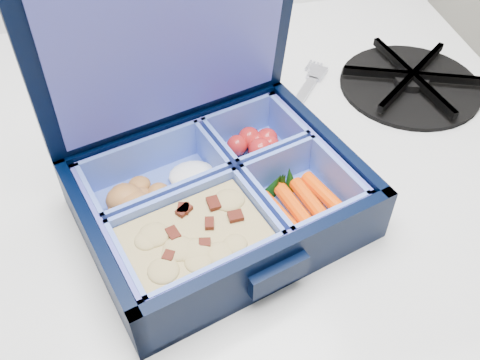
{
  "coord_description": "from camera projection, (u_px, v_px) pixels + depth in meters",
  "views": [
    {
      "loc": [
        -0.38,
        1.21,
        1.34
      ],
      "look_at": [
        -0.31,
        1.54,
        0.98
      ],
      "focal_mm": 40.0,
      "sensor_mm": 36.0,
      "label": 1
    }
  ],
  "objects": [
    {
      "name": "stove",
      "position": [
        250.0,
        326.0,
        0.95
      ],
      "size": [
        0.63,
        0.63,
        0.95
      ],
      "primitive_type": null,
      "color": "silver",
      "rests_on": "floor"
    },
    {
      "name": "bento_box",
      "position": [
        220.0,
        198.0,
        0.49
      ],
      "size": [
        0.29,
        0.26,
        0.06
      ],
      "primitive_type": null,
      "rotation": [
        0.0,
        0.0,
        0.32
      ],
      "color": "black",
      "rests_on": "stove"
    },
    {
      "name": "burner_grate",
      "position": [
        412.0,
        79.0,
        0.64
      ],
      "size": [
        0.22,
        0.22,
        0.02
      ],
      "primitive_type": "cylinder",
      "rotation": [
        0.0,
        0.0,
        -0.35
      ],
      "color": "black",
      "rests_on": "stove"
    },
    {
      "name": "burner_grate_rear",
      "position": [
        102.0,
        29.0,
        0.73
      ],
      "size": [
        0.24,
        0.24,
        0.02
      ],
      "primitive_type": "cylinder",
      "rotation": [
        0.0,
        0.0,
        0.41
      ],
      "color": "black",
      "rests_on": "stove"
    },
    {
      "name": "fork",
      "position": [
        293.0,
        110.0,
        0.62
      ],
      "size": [
        0.12,
        0.15,
        0.01
      ],
      "primitive_type": null,
      "rotation": [
        0.0,
        0.0,
        -0.65
      ],
      "color": "#B5B6C9",
      "rests_on": "stove"
    }
  ]
}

